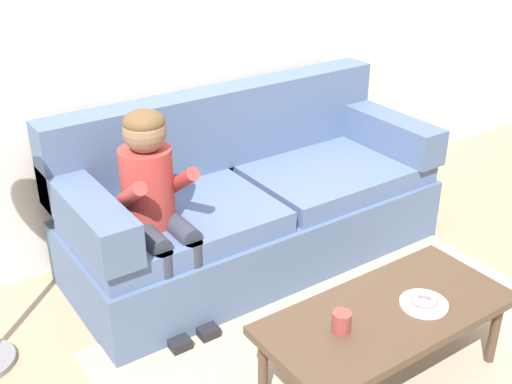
% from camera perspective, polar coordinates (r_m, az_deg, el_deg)
% --- Properties ---
extents(ground, '(10.00, 10.00, 0.00)m').
position_cam_1_polar(ground, '(3.32, 6.75, -12.30)').
color(ground, '#9E896B').
extents(wall_back, '(8.00, 0.10, 2.80)m').
position_cam_1_polar(wall_back, '(3.80, -6.47, 16.19)').
color(wall_back, silver).
rests_on(wall_back, ground).
extents(area_rug, '(2.30, 1.62, 0.01)m').
position_cam_1_polar(area_rug, '(3.18, 9.77, -14.46)').
color(area_rug, tan).
rests_on(area_rug, ground).
extents(couch, '(2.18, 0.90, 0.97)m').
position_cam_1_polar(couch, '(3.74, -0.55, -0.99)').
color(couch, slate).
rests_on(couch, ground).
extents(coffee_table, '(1.15, 0.53, 0.39)m').
position_cam_1_polar(coffee_table, '(2.87, 11.64, -11.01)').
color(coffee_table, '#4C3828').
rests_on(coffee_table, ground).
extents(person_child, '(0.34, 0.58, 1.10)m').
position_cam_1_polar(person_child, '(3.12, -9.03, -0.52)').
color(person_child, '#AD3833').
rests_on(person_child, ground).
extents(plate, '(0.21, 0.21, 0.01)m').
position_cam_1_polar(plate, '(2.90, 14.80, -9.67)').
color(plate, white).
rests_on(plate, coffee_table).
extents(donut, '(0.16, 0.16, 0.04)m').
position_cam_1_polar(donut, '(2.89, 14.86, -9.27)').
color(donut, pink).
rests_on(donut, plate).
extents(mug, '(0.08, 0.08, 0.09)m').
position_cam_1_polar(mug, '(2.67, 7.67, -11.45)').
color(mug, '#993D38').
rests_on(mug, coffee_table).
extents(toy_controller, '(0.23, 0.09, 0.05)m').
position_cam_1_polar(toy_controller, '(3.73, 13.23, -7.55)').
color(toy_controller, red).
rests_on(toy_controller, ground).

